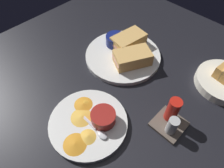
{
  "coord_description": "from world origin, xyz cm",
  "views": [
    {
      "loc": [
        35.46,
        29.64,
        54.2
      ],
      "look_at": [
        6.8,
        1.42,
        3.0
      ],
      "focal_mm": 31.57,
      "sensor_mm": 36.0,
      "label": 1
    }
  ],
  "objects_px": {
    "ramekin_dark_sauce": "(115,40)",
    "condiment_caddy": "(171,118)",
    "plate_chips_companion": "(88,123)",
    "sandwich_half_near": "(132,58)",
    "plate_sandwich_main": "(123,56)",
    "spoon_by_dark_ramekin": "(125,51)",
    "spoon_by_gravy_ramekin": "(99,132)",
    "ramekin_light_gravy": "(103,117)",
    "sandwich_half_far": "(129,41)"
  },
  "relations": [
    {
      "from": "ramekin_dark_sauce",
      "to": "condiment_caddy",
      "type": "height_order",
      "value": "condiment_caddy"
    },
    {
      "from": "plate_chips_companion",
      "to": "sandwich_half_near",
      "type": "bearing_deg",
      "value": -166.15
    },
    {
      "from": "plate_chips_companion",
      "to": "plate_sandwich_main",
      "type": "bearing_deg",
      "value": -156.81
    },
    {
      "from": "condiment_caddy",
      "to": "plate_chips_companion",
      "type": "bearing_deg",
      "value": -44.98
    },
    {
      "from": "plate_sandwich_main",
      "to": "spoon_by_dark_ramekin",
      "type": "distance_m",
      "value": 0.02
    },
    {
      "from": "ramekin_dark_sauce",
      "to": "spoon_by_gravy_ramekin",
      "type": "xyz_separation_m",
      "value": [
        0.31,
        0.23,
        -0.02
      ]
    },
    {
      "from": "plate_chips_companion",
      "to": "ramekin_light_gravy",
      "type": "bearing_deg",
      "value": 140.19
    },
    {
      "from": "sandwich_half_near",
      "to": "ramekin_light_gravy",
      "type": "relative_size",
      "value": 2.06
    },
    {
      "from": "sandwich_half_far",
      "to": "spoon_by_gravy_ramekin",
      "type": "height_order",
      "value": "sandwich_half_far"
    },
    {
      "from": "plate_sandwich_main",
      "to": "plate_chips_companion",
      "type": "bearing_deg",
      "value": 23.19
    },
    {
      "from": "plate_chips_companion",
      "to": "condiment_caddy",
      "type": "distance_m",
      "value": 0.24
    },
    {
      "from": "plate_sandwich_main",
      "to": "sandwich_half_near",
      "type": "xyz_separation_m",
      "value": [
        0.01,
        0.05,
        0.03
      ]
    },
    {
      "from": "spoon_by_dark_ramekin",
      "to": "spoon_by_gravy_ramekin",
      "type": "distance_m",
      "value": 0.35
    },
    {
      "from": "sandwich_half_near",
      "to": "spoon_by_gravy_ramekin",
      "type": "height_order",
      "value": "sandwich_half_near"
    },
    {
      "from": "ramekin_light_gravy",
      "to": "spoon_by_gravy_ramekin",
      "type": "xyz_separation_m",
      "value": [
        0.04,
        0.02,
        -0.02
      ]
    },
    {
      "from": "spoon_by_gravy_ramekin",
      "to": "ramekin_light_gravy",
      "type": "bearing_deg",
      "value": -150.3
    },
    {
      "from": "plate_sandwich_main",
      "to": "plate_chips_companion",
      "type": "relative_size",
      "value": 1.23
    },
    {
      "from": "sandwich_half_far",
      "to": "condiment_caddy",
      "type": "bearing_deg",
      "value": 62.1
    },
    {
      "from": "plate_sandwich_main",
      "to": "sandwich_half_near",
      "type": "relative_size",
      "value": 1.92
    },
    {
      "from": "sandwich_half_far",
      "to": "ramekin_dark_sauce",
      "type": "xyz_separation_m",
      "value": [
        0.03,
        -0.04,
        -0.0
      ]
    },
    {
      "from": "ramekin_dark_sauce",
      "to": "condiment_caddy",
      "type": "xyz_separation_m",
      "value": [
        0.13,
        0.36,
        -0.0
      ]
    },
    {
      "from": "spoon_by_dark_ramekin",
      "to": "spoon_by_gravy_ramekin",
      "type": "xyz_separation_m",
      "value": [
        0.3,
        0.18,
        0.0
      ]
    },
    {
      "from": "spoon_by_gravy_ramekin",
      "to": "condiment_caddy",
      "type": "height_order",
      "value": "condiment_caddy"
    },
    {
      "from": "condiment_caddy",
      "to": "plate_sandwich_main",
      "type": "bearing_deg",
      "value": -111.2
    },
    {
      "from": "plate_sandwich_main",
      "to": "ramekin_dark_sauce",
      "type": "bearing_deg",
      "value": -108.83
    },
    {
      "from": "sandwich_half_far",
      "to": "plate_chips_companion",
      "type": "relative_size",
      "value": 0.6
    },
    {
      "from": "spoon_by_dark_ramekin",
      "to": "plate_sandwich_main",
      "type": "bearing_deg",
      "value": 11.78
    },
    {
      "from": "plate_sandwich_main",
      "to": "spoon_by_dark_ramekin",
      "type": "xyz_separation_m",
      "value": [
        -0.02,
        -0.0,
        0.01
      ]
    },
    {
      "from": "sandwich_half_near",
      "to": "ramekin_dark_sauce",
      "type": "relative_size",
      "value": 2.0
    },
    {
      "from": "sandwich_half_near",
      "to": "ramekin_light_gravy",
      "type": "distance_m",
      "value": 0.26
    },
    {
      "from": "sandwich_half_near",
      "to": "sandwich_half_far",
      "type": "height_order",
      "value": "same"
    },
    {
      "from": "plate_sandwich_main",
      "to": "spoon_by_dark_ramekin",
      "type": "bearing_deg",
      "value": -168.22
    },
    {
      "from": "spoon_by_dark_ramekin",
      "to": "ramekin_dark_sauce",
      "type": "bearing_deg",
      "value": -93.77
    },
    {
      "from": "sandwich_half_far",
      "to": "sandwich_half_near",
      "type": "bearing_deg",
      "value": 50.17
    },
    {
      "from": "sandwich_half_far",
      "to": "spoon_by_gravy_ramekin",
      "type": "xyz_separation_m",
      "value": [
        0.34,
        0.19,
        -0.02
      ]
    },
    {
      "from": "plate_sandwich_main",
      "to": "ramekin_light_gravy",
      "type": "relative_size",
      "value": 3.95
    },
    {
      "from": "spoon_by_dark_ramekin",
      "to": "condiment_caddy",
      "type": "height_order",
      "value": "condiment_caddy"
    },
    {
      "from": "spoon_by_dark_ramekin",
      "to": "spoon_by_gravy_ramekin",
      "type": "relative_size",
      "value": 1.01
    },
    {
      "from": "plate_sandwich_main",
      "to": "plate_chips_companion",
      "type": "distance_m",
      "value": 0.31
    },
    {
      "from": "spoon_by_dark_ramekin",
      "to": "plate_chips_companion",
      "type": "height_order",
      "value": "spoon_by_dark_ramekin"
    },
    {
      "from": "sandwich_half_near",
      "to": "spoon_by_dark_ramekin",
      "type": "xyz_separation_m",
      "value": [
        -0.03,
        -0.06,
        -0.02
      ]
    },
    {
      "from": "plate_sandwich_main",
      "to": "plate_chips_companion",
      "type": "xyz_separation_m",
      "value": [
        0.29,
        0.12,
        0.0
      ]
    },
    {
      "from": "sandwich_half_near",
      "to": "ramekin_light_gravy",
      "type": "bearing_deg",
      "value": 22.02
    },
    {
      "from": "sandwich_half_far",
      "to": "ramekin_light_gravy",
      "type": "height_order",
      "value": "sandwich_half_far"
    },
    {
      "from": "ramekin_light_gravy",
      "to": "spoon_by_gravy_ramekin",
      "type": "height_order",
      "value": "ramekin_light_gravy"
    },
    {
      "from": "plate_sandwich_main",
      "to": "plate_chips_companion",
      "type": "height_order",
      "value": "same"
    },
    {
      "from": "plate_sandwich_main",
      "to": "ramekin_dark_sauce",
      "type": "height_order",
      "value": "ramekin_dark_sauce"
    },
    {
      "from": "ramekin_dark_sauce",
      "to": "ramekin_light_gravy",
      "type": "xyz_separation_m",
      "value": [
        0.27,
        0.21,
        -0.0
      ]
    },
    {
      "from": "sandwich_half_near",
      "to": "spoon_by_gravy_ramekin",
      "type": "bearing_deg",
      "value": 23.06
    },
    {
      "from": "plate_chips_companion",
      "to": "condiment_caddy",
      "type": "xyz_separation_m",
      "value": [
        -0.17,
        0.17,
        0.03
      ]
    }
  ]
}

